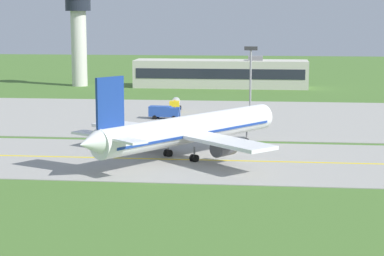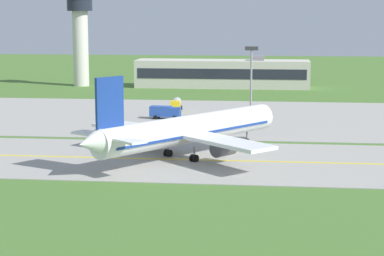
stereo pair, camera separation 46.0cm
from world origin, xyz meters
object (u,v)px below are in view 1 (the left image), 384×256
Objects in this scene: airplane_lead at (188,130)px; service_truck_baggage at (164,112)px; service_truck_fuel at (175,104)px; control_tower at (79,30)px; apron_light_mast at (251,76)px.

airplane_lead is 5.49× the size of service_truck_baggage.
service_truck_fuel is (0.58, 12.03, 0.00)m from service_truck_baggage.
airplane_lead is 37.61m from service_truck_baggage.
service_truck_baggage is 12.04m from service_truck_fuel.
control_tower is (-42.57, 97.62, 11.76)m from airplane_lead.
apron_light_mast is (17.03, -6.68, 7.79)m from service_truck_baggage.
apron_light_mast reaches higher than service_truck_fuel.
airplane_lead is at bearing -66.44° from control_tower.
control_tower reaches higher than service_truck_baggage.
service_truck_fuel is 0.42× the size of apron_light_mast.
airplane_lead reaches higher than service_truck_baggage.
control_tower is at bearing 118.81° from service_truck_baggage.
control_tower reaches higher than service_truck_fuel.
service_truck_fuel reaches higher than service_truck_baggage.
apron_light_mast is (50.67, -67.85, -6.56)m from control_tower.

